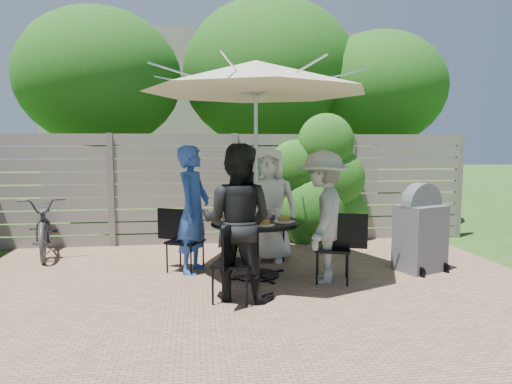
{
  "coord_description": "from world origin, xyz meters",
  "views": [
    {
      "loc": [
        -0.65,
        -4.55,
        1.67
      ],
      "look_at": [
        0.12,
        1.21,
        1.06
      ],
      "focal_mm": 32.0,
      "sensor_mm": 36.0,
      "label": 1
    }
  ],
  "objects": [
    {
      "name": "plate_front",
      "position": [
        -0.04,
        0.68,
        0.75
      ],
      "size": [
        0.26,
        0.26,
        0.06
      ],
      "color": "white",
      "rests_on": "patio_table"
    },
    {
      "name": "person_left",
      "position": [
        -0.68,
        1.32,
        0.83
      ],
      "size": [
        0.59,
        0.71,
        1.66
      ],
      "primitive_type": "imported",
      "rotation": [
        0.0,
        0.0,
        7.48
      ],
      "color": "#284CAE",
      "rests_on": "ground"
    },
    {
      "name": "bbq_grill",
      "position": [
        2.26,
        0.98,
        0.53
      ],
      "size": [
        0.69,
        0.62,
        1.17
      ],
      "rotation": [
        0.0,
        0.0,
        0.37
      ],
      "color": "#57575C",
      "rests_on": "ground"
    },
    {
      "name": "glass_front",
      "position": [
        0.09,
        0.73,
        0.79
      ],
      "size": [
        0.07,
        0.07,
        0.14
      ],
      "primitive_type": "cylinder",
      "color": "silver",
      "rests_on": "patio_table"
    },
    {
      "name": "plate_extra",
      "position": [
        0.15,
        0.67,
        0.75
      ],
      "size": [
        0.24,
        0.24,
        0.06
      ],
      "color": "white",
      "rests_on": "patio_table"
    },
    {
      "name": "chair_left",
      "position": [
        -0.81,
        1.37,
        0.25
      ],
      "size": [
        0.63,
        0.54,
        0.83
      ],
      "rotation": [
        0.0,
        0.0,
        5.8
      ],
      "color": "black",
      "rests_on": "ground"
    },
    {
      "name": "person_front",
      "position": [
        -0.22,
        0.24,
        0.84
      ],
      "size": [
        0.99,
        0.89,
        1.68
      ],
      "primitive_type": "imported",
      "rotation": [
        0.0,
        0.0,
        2.77
      ],
      "color": "black",
      "rests_on": "ground"
    },
    {
      "name": "glass_back",
      "position": [
        0.09,
        1.29,
        0.79
      ],
      "size": [
        0.07,
        0.07,
        0.14
      ],
      "primitive_type": "cylinder",
      "color": "silver",
      "rests_on": "patio_table"
    },
    {
      "name": "patio_table",
      "position": [
        0.09,
        1.01,
        0.5
      ],
      "size": [
        1.43,
        1.43,
        0.72
      ],
      "rotation": [
        0.0,
        0.0,
        -0.38
      ],
      "color": "black",
      "rests_on": "ground"
    },
    {
      "name": "plate_left",
      "position": [
        -0.24,
        1.15,
        0.75
      ],
      "size": [
        0.26,
        0.26,
        0.06
      ],
      "color": "white",
      "rests_on": "patio_table"
    },
    {
      "name": "glass_right",
      "position": [
        0.37,
        1.02,
        0.79
      ],
      "size": [
        0.07,
        0.07,
        0.14
      ],
      "primitive_type": "cylinder",
      "color": "silver",
      "rests_on": "patio_table"
    },
    {
      "name": "chair_right",
      "position": [
        0.99,
        0.66,
        0.26
      ],
      "size": [
        0.65,
        0.51,
        0.85
      ],
      "rotation": [
        0.0,
        0.0,
        2.85
      ],
      "color": "black",
      "rests_on": "ground"
    },
    {
      "name": "chair_back",
      "position": [
        0.44,
        1.91,
        0.3
      ],
      "size": [
        0.6,
        0.75,
        0.98
      ],
      "rotation": [
        0.0,
        0.0,
        4.39
      ],
      "color": "black",
      "rests_on": "ground"
    },
    {
      "name": "person_back",
      "position": [
        0.4,
        1.78,
        0.81
      ],
      "size": [
        0.93,
        0.77,
        1.62
      ],
      "primitive_type": "imported",
      "rotation": [
        0.0,
        0.0,
        5.91
      ],
      "color": "silver",
      "rests_on": "ground"
    },
    {
      "name": "coffee_cup",
      "position": [
        0.26,
        1.18,
        0.78
      ],
      "size": [
        0.08,
        0.08,
        0.12
      ],
      "primitive_type": "cylinder",
      "color": "#C6B293",
      "rests_on": "patio_table"
    },
    {
      "name": "bicycle",
      "position": [
        -2.91,
        2.6,
        0.46
      ],
      "size": [
        1.03,
        1.83,
        0.91
      ],
      "primitive_type": "imported",
      "rotation": [
        0.0,
        0.0,
        0.26
      ],
      "color": "#333338",
      "rests_on": "ground"
    },
    {
      "name": "syrup_jug",
      "position": [
        0.05,
        1.08,
        0.8
      ],
      "size": [
        0.09,
        0.09,
        0.16
      ],
      "primitive_type": "cylinder",
      "color": "#59280C",
      "rests_on": "patio_table"
    },
    {
      "name": "umbrella",
      "position": [
        0.09,
        1.01,
        2.48
      ],
      "size": [
        3.58,
        3.58,
        2.67
      ],
      "rotation": [
        0.0,
        0.0,
        -0.38
      ],
      "color": "silver",
      "rests_on": "ground"
    },
    {
      "name": "chair_front",
      "position": [
        -0.26,
        0.12,
        0.26
      ],
      "size": [
        0.53,
        0.66,
        0.86
      ],
      "rotation": [
        0.0,
        0.0,
        1.22
      ],
      "color": "black",
      "rests_on": "ground"
    },
    {
      "name": "person_right",
      "position": [
        0.86,
        0.71,
        0.8
      ],
      "size": [
        0.93,
        1.18,
        1.6
      ],
      "primitive_type": "imported",
      "rotation": [
        0.0,
        0.0,
        4.34
      ],
      "color": "#979995",
      "rests_on": "ground"
    },
    {
      "name": "backyard_envelope",
      "position": [
        0.09,
        10.29,
        2.61
      ],
      "size": [
        60.0,
        60.0,
        5.0
      ],
      "color": "#2B4D18",
      "rests_on": "ground"
    },
    {
      "name": "plate_back",
      "position": [
        0.22,
        1.35,
        0.75
      ],
      "size": [
        0.26,
        0.26,
        0.06
      ],
      "color": "white",
      "rests_on": "patio_table"
    },
    {
      "name": "plate_right",
      "position": [
        0.42,
        0.88,
        0.75
      ],
      "size": [
        0.26,
        0.26,
        0.06
      ],
      "color": "white",
      "rests_on": "patio_table"
    }
  ]
}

